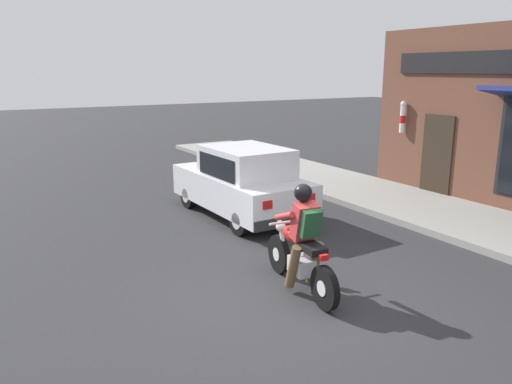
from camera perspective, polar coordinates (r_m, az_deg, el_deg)
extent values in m
plane|color=#2B2B2D|center=(7.29, 3.13, -12.13)|extent=(80.00, 80.00, 0.00)
cube|color=gray|center=(12.71, 15.55, -0.90)|extent=(2.60, 22.00, 0.14)
cube|color=#2D2319|center=(13.40, 19.94, 3.80)|extent=(0.04, 0.90, 2.10)
cylinder|color=white|center=(13.97, 16.41, 7.97)|extent=(0.14, 0.14, 0.70)
cylinder|color=red|center=(13.97, 16.41, 7.97)|extent=(0.15, 0.15, 0.20)
sphere|color=silver|center=(13.94, 16.52, 9.60)|extent=(0.16, 0.16, 0.16)
cylinder|color=black|center=(8.07, 2.66, -7.09)|extent=(0.18, 0.63, 0.62)
cylinder|color=silver|center=(8.07, 2.66, -7.09)|extent=(0.15, 0.23, 0.22)
cylinder|color=black|center=(6.94, 7.86, -10.81)|extent=(0.18, 0.63, 0.62)
cylinder|color=silver|center=(6.94, 7.86, -10.81)|extent=(0.15, 0.23, 0.22)
cube|color=silver|center=(7.42, 5.25, -8.38)|extent=(0.33, 0.43, 0.24)
ellipsoid|color=#B21919|center=(7.48, 4.40, -4.82)|extent=(0.36, 0.55, 0.24)
cube|color=black|center=(7.10, 6.21, -6.24)|extent=(0.33, 0.59, 0.10)
cylinder|color=silver|center=(7.87, 3.01, -5.18)|extent=(0.11, 0.33, 0.68)
cylinder|color=silver|center=(7.69, 3.43, -3.47)|extent=(0.56, 0.11, 0.04)
sphere|color=silver|center=(7.87, 2.86, -3.97)|extent=(0.16, 0.16, 0.16)
cylinder|color=silver|center=(7.22, 7.92, -9.98)|extent=(0.15, 0.56, 0.08)
cube|color=red|center=(6.81, 7.76, -7.44)|extent=(0.13, 0.07, 0.08)
cylinder|color=brown|center=(7.27, 4.27, -8.51)|extent=(0.18, 0.36, 0.71)
cylinder|color=brown|center=(7.43, 6.75, -8.06)|extent=(0.18, 0.36, 0.71)
cube|color=#B23333|center=(7.15, 5.57, -3.39)|extent=(0.38, 0.37, 0.57)
cylinder|color=#B23333|center=(7.25, 3.27, -2.77)|extent=(0.15, 0.53, 0.26)
cylinder|color=#B23333|center=(7.43, 6.02, -2.40)|extent=(0.15, 0.53, 0.26)
sphere|color=black|center=(7.09, 5.41, -0.09)|extent=(0.26, 0.26, 0.26)
cube|color=#1E4728|center=(7.01, 6.21, -3.58)|extent=(0.31, 0.27, 0.42)
cylinder|color=black|center=(11.89, -7.69, -0.37)|extent=(0.19, 0.60, 0.60)
cylinder|color=silver|center=(11.89, -7.69, -0.37)|extent=(0.21, 0.33, 0.33)
cylinder|color=black|center=(12.53, -1.70, 0.49)|extent=(0.19, 0.60, 0.60)
cylinder|color=silver|center=(12.53, -1.70, 0.49)|extent=(0.21, 0.33, 0.33)
cylinder|color=black|center=(9.83, -1.84, -3.27)|extent=(0.19, 0.60, 0.60)
cylinder|color=silver|center=(9.83, -1.84, -3.27)|extent=(0.21, 0.33, 0.33)
cylinder|color=black|center=(10.60, 4.90, -2.05)|extent=(0.19, 0.60, 0.60)
cylinder|color=silver|center=(10.60, 4.90, -2.05)|extent=(0.21, 0.33, 0.33)
cube|color=silver|center=(11.10, -1.78, 0.33)|extent=(1.72, 3.73, 0.70)
cube|color=silver|center=(10.76, -1.13, 3.38)|extent=(1.48, 1.93, 0.66)
cube|color=black|center=(11.51, -3.36, 3.80)|extent=(1.33, 0.38, 0.51)
cube|color=black|center=(10.41, -4.55, 2.88)|extent=(0.06, 1.52, 0.46)
cube|color=black|center=(11.14, 2.08, 3.64)|extent=(0.06, 1.52, 0.46)
cube|color=silver|center=(12.47, -8.14, 2.26)|extent=(0.24, 0.05, 0.14)
cube|color=red|center=(9.27, 1.33, -1.48)|extent=(0.20, 0.04, 0.16)
cube|color=silver|center=(12.90, -4.01, 2.76)|extent=(0.24, 0.05, 0.14)
cube|color=red|center=(9.85, 6.27, -0.65)|extent=(0.20, 0.04, 0.16)
cube|color=#28282B|center=(12.73, -5.94, 0.86)|extent=(1.61, 0.15, 0.20)
cube|color=#28282B|center=(9.68, 3.73, -3.25)|extent=(1.61, 0.15, 0.20)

